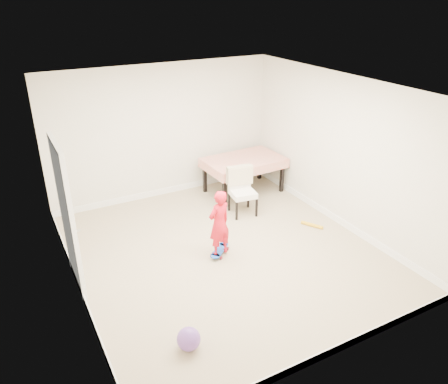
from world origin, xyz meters
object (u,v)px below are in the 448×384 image
dining_table (243,175)px  skateboard (220,251)px  balloon (189,339)px  dining_chair (243,192)px  child (219,225)px

dining_table → skateboard: size_ratio=3.01×
dining_table → balloon: size_ratio=5.54×
dining_table → dining_chair: size_ratio=1.74×
dining_chair → balloon: dining_chair is taller
skateboard → balloon: size_ratio=1.84×
child → dining_table: bearing=-143.3°
dining_chair → skateboard: bearing=-126.8°
dining_chair → skateboard: (-1.01, -1.00, -0.41)m
child → balloon: (-1.22, -1.56, -0.40)m
dining_table → balloon: (-2.77, -3.44, -0.22)m
dining_table → skateboard: 2.40m
dining_table → child: 2.44m
dining_table → skateboard: dining_table is taller
dining_table → dining_chair: dining_chair is taller
dining_chair → child: 1.48m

